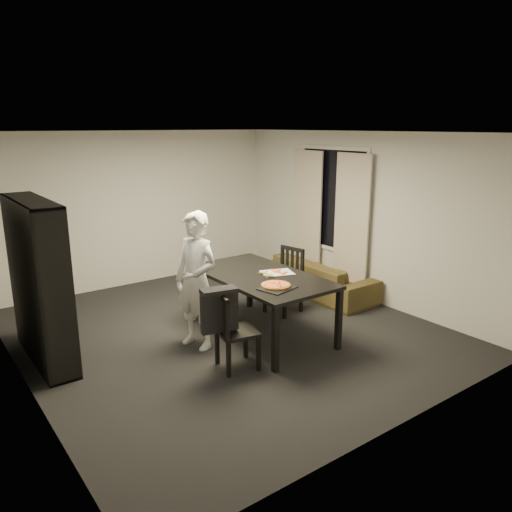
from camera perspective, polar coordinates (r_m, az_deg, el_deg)
room at (r=6.38m, az=-3.46°, el=2.17°), size 5.01×5.51×2.61m
window_pane at (r=8.36m, az=8.72°, el=6.42°), size 0.02×1.40×1.60m
window_frame at (r=8.35m, az=8.70°, el=6.42°), size 0.03×1.52×1.72m
curtain_left at (r=8.00m, az=10.82°, el=3.42°), size 0.03×0.70×2.25m
curtain_right at (r=8.72m, az=5.82°, el=4.54°), size 0.03×0.70×2.25m
bookshelf at (r=6.21m, az=-23.53°, el=-2.77°), size 0.35×1.50×1.90m
dining_table at (r=6.44m, az=0.53°, el=-2.78°), size 1.10×1.97×0.82m
chair_left at (r=5.62m, az=-2.98°, el=-8.01°), size 0.50×0.50×0.91m
chair_right at (r=7.35m, az=3.60°, el=-2.22°), size 0.52×0.52×0.95m
draped_jacket at (r=5.49m, az=-4.21°, el=-5.98°), size 0.43×0.25×0.50m
person at (r=6.12m, az=-6.83°, el=-2.82°), size 0.58×0.72×1.70m
baking_tray at (r=5.88m, az=2.45°, el=-3.69°), size 0.46×0.40×0.01m
pepperoni_pizza at (r=5.92m, az=2.27°, el=-3.35°), size 0.35×0.35×0.03m
kitchen_towel at (r=6.49m, az=2.44°, el=-1.92°), size 0.48×0.41×0.01m
pizza_slices at (r=6.45m, az=1.92°, el=-1.94°), size 0.39×0.33×0.01m
sofa at (r=8.20m, az=7.33°, el=-2.38°), size 0.77×1.98×0.58m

